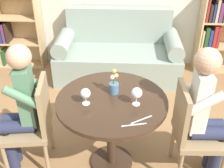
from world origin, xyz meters
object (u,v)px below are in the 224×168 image
Objects in this scene: person_left at (20,109)px; flower_vase at (114,85)px; bookshelf_left at (7,30)px; chair_left at (33,122)px; wine_glass_left at (86,94)px; wine_glass_right at (137,93)px; person_right at (206,113)px; chair_right at (192,129)px; bookshelf_right at (220,33)px; couch at (118,55)px.

person_left reaches higher than flower_vase.
bookshelf_left is 2.24m from chair_left.
chair_left is 6.34× the size of wine_glass_left.
person_right is at bearing 1.12° from wine_glass_right.
person_left is 8.00× the size of wine_glass_right.
wine_glass_left is at bearing -142.21° from flower_vase.
chair_right is (1.39, -0.03, 0.00)m from chair_left.
flower_vase reaches higher than chair_right.
flower_vase is at bearing 75.07° from chair_right.
person_right is 8.81× the size of wine_glass_left.
flower_vase is (-1.45, -1.88, 0.25)m from bookshelf_right.
wine_glass_right reaches higher than chair_right.
bookshelf_right is 1.28× the size of chair_right.
wine_glass_right is at bearing -47.36° from bookshelf_left.
wine_glass_left is (-0.21, -1.79, 0.53)m from couch.
chair_left is at bearing 94.96° from person_left.
chair_left is 0.18m from person_left.
chair_right is at bearing -40.64° from bookshelf_left.
person_right is (1.48, -0.02, 0.17)m from chair_left.
bookshelf_right is 7.43× the size of wine_glass_right.
wine_glass_left is 0.28m from flower_vase.
person_left is at bearing 177.42° from wine_glass_left.
person_left is (-0.78, -1.76, 0.34)m from couch.
person_right reaches higher than couch.
bookshelf_right is at bearing 52.39° from flower_vase.
person_left reaches higher than bookshelf_left.
person_right is 1.00m from wine_glass_left.
person_left is at bearing -137.96° from bookshelf_right.
wine_glass_left is at bearing -54.34° from bookshelf_left.
flower_vase reaches higher than wine_glass_left.
bookshelf_left is at bearing -161.41° from chair_left.
bookshelf_right reaches higher than wine_glass_right.
wine_glass_right is (0.90, -0.03, 0.36)m from chair_left.
bookshelf_right reaches higher than wine_glass_left.
flower_vase is at bearing -127.61° from bookshelf_right.
wine_glass_left is at bearing -178.39° from wine_glass_right.
bookshelf_right is (3.14, -0.00, 0.00)m from bookshelf_left.
flower_vase is at bearing 92.42° from chair_left.
bookshelf_right is at bearing 50.87° from wine_glass_left.
bookshelf_left is 3.14m from bookshelf_right.
chair_right is 6.34× the size of wine_glass_left.
wine_glass_right is at bearing 81.63° from person_left.
couch is 1.88m from wine_glass_left.
couch is at bearing 21.63° from person_right.
bookshelf_right is 2.18m from chair_right.
chair_right is at bearing -110.73° from bookshelf_right.
bookshelf_right is 2.66m from wine_glass_left.
bookshelf_right is at bearing 125.39° from chair_left.
couch is 1.51m from bookshelf_right.
person_right is (0.78, -1.77, 0.36)m from couch.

